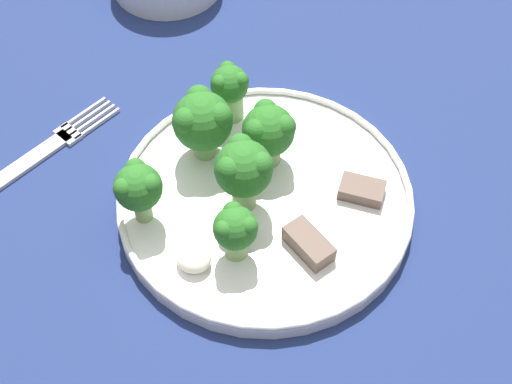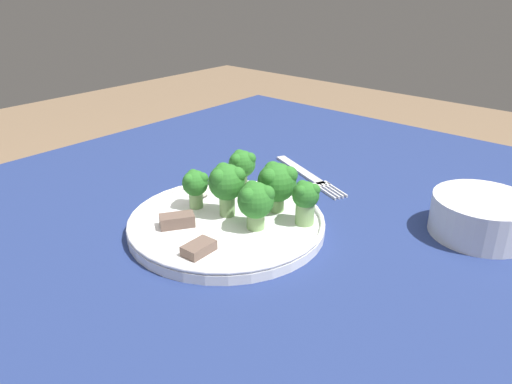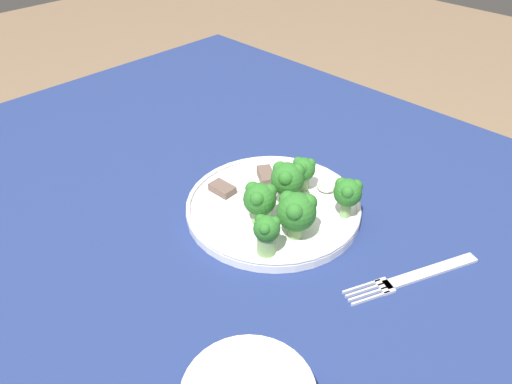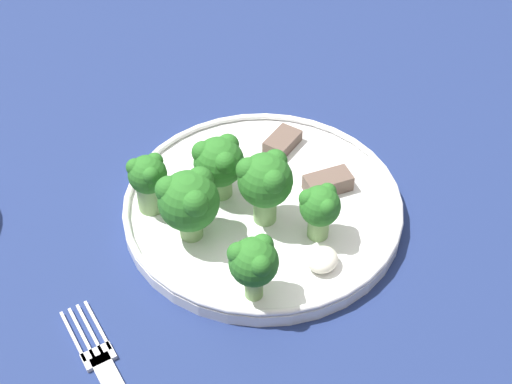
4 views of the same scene
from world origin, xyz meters
name	(u,v)px [view 4 (image 4 of 4)]	position (x,y,z in m)	size (l,w,h in m)	color
table	(197,222)	(0.00, 0.00, 0.68)	(1.22, 1.11, 0.77)	navy
dinner_plate	(263,206)	(-0.02, -0.10, 0.78)	(0.25, 0.25, 0.02)	white
broccoli_floret_near_rim_left	(148,179)	(-0.08, -0.02, 0.82)	(0.03, 0.03, 0.06)	#7FA866
broccoli_floret_center_left	(265,181)	(-0.04, -0.11, 0.83)	(0.05, 0.05, 0.07)	#7FA866
broccoli_floret_back_left	(219,162)	(-0.03, -0.06, 0.82)	(0.05, 0.04, 0.06)	#7FA866
broccoli_floret_front_left	(254,262)	(-0.11, -0.16, 0.83)	(0.04, 0.04, 0.06)	#7FA866
broccoli_floret_center_back	(320,207)	(-0.03, -0.16, 0.82)	(0.04, 0.03, 0.05)	#7FA866
broccoli_floret_mid_cluster	(189,200)	(-0.09, -0.07, 0.83)	(0.05, 0.05, 0.07)	#7FA866
meat_slice_front_slice	(283,141)	(0.05, -0.07, 0.79)	(0.04, 0.02, 0.01)	brown
meat_slice_middle_slice	(328,183)	(0.03, -0.14, 0.79)	(0.05, 0.04, 0.02)	brown
sauce_dollop	(322,260)	(-0.05, -0.18, 0.79)	(0.03, 0.03, 0.02)	silver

